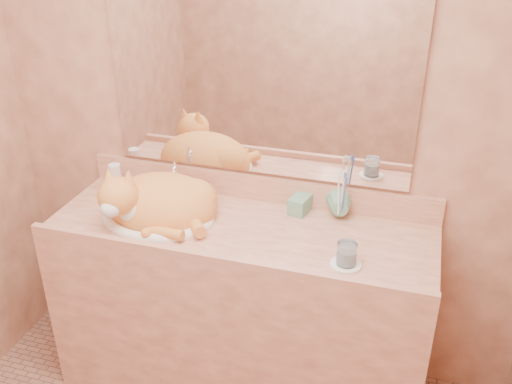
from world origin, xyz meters
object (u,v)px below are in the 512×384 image
(vanity_counter, at_px, (241,309))
(toothbrush_cup, at_px, (340,211))
(sink_basin, at_px, (157,202))
(cat, at_px, (156,201))
(water_glass, at_px, (347,254))
(soap_dispenser, at_px, (295,200))

(vanity_counter, relative_size, toothbrush_cup, 13.78)
(sink_basin, distance_m, cat, 0.01)
(cat, distance_m, toothbrush_cup, 0.77)
(sink_basin, bearing_deg, water_glass, -19.12)
(soap_dispenser, bearing_deg, water_glass, -36.47)
(vanity_counter, xyz_separation_m, toothbrush_cup, (0.39, 0.17, 0.48))
(vanity_counter, bearing_deg, toothbrush_cup, 23.69)
(soap_dispenser, distance_m, toothbrush_cup, 0.19)
(soap_dispenser, bearing_deg, cat, -150.90)
(sink_basin, height_order, water_glass, sink_basin)
(toothbrush_cup, bearing_deg, cat, -165.54)
(cat, relative_size, soap_dispenser, 2.93)
(vanity_counter, xyz_separation_m, cat, (-0.36, -0.02, 0.51))
(vanity_counter, distance_m, water_glass, 0.68)
(sink_basin, xyz_separation_m, soap_dispenser, (0.55, 0.17, 0.01))
(toothbrush_cup, relative_size, water_glass, 1.32)
(water_glass, bearing_deg, toothbrush_cup, 103.65)
(cat, relative_size, toothbrush_cup, 4.09)
(sink_basin, distance_m, soap_dispenser, 0.58)
(cat, xyz_separation_m, water_glass, (0.82, -0.12, -0.03))
(vanity_counter, height_order, water_glass, water_glass)
(soap_dispenser, bearing_deg, toothbrush_cup, 16.42)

